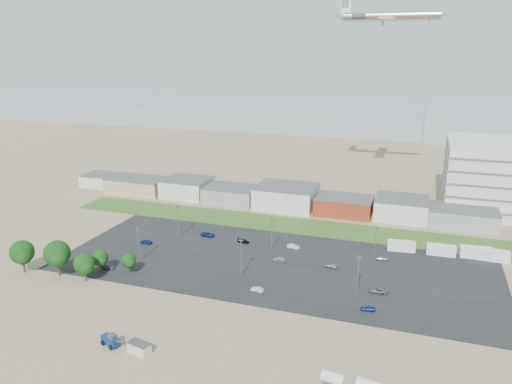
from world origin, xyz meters
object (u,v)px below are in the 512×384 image
at_px(tree_far_left, 22,255).
at_px(parked_car_12, 331,266).
at_px(parked_car_9, 208,234).
at_px(parked_car_7, 279,260).
at_px(parked_car_2, 368,308).
at_px(parked_car_10, 108,266).
at_px(parked_car_11, 293,246).
at_px(portable_shed, 139,348).
at_px(parked_car_0, 378,290).
at_px(parked_car_8, 382,258).
at_px(storage_tank_nw, 333,378).
at_px(airliner, 391,16).
at_px(parked_car_5, 146,242).
at_px(parked_car_13, 257,289).
at_px(telehandler, 110,339).
at_px(parked_car_6, 243,241).
at_px(box_trailer_a, 401,246).

bearing_deg(tree_far_left, parked_car_12, 20.91).
bearing_deg(parked_car_9, parked_car_7, -107.77).
relative_size(parked_car_2, parked_car_7, 1.01).
bearing_deg(parked_car_10, parked_car_11, -51.71).
height_order(parked_car_7, parked_car_12, parked_car_7).
height_order(portable_shed, parked_car_7, portable_shed).
bearing_deg(parked_car_12, portable_shed, -21.05).
distance_m(parked_car_0, parked_car_8, 20.56).
height_order(storage_tank_nw, airliner, airliner).
relative_size(airliner, parked_car_5, 11.90).
height_order(storage_tank_nw, parked_car_8, storage_tank_nw).
height_order(parked_car_9, parked_car_13, parked_car_9).
xyz_separation_m(storage_tank_nw, parked_car_9, (-51.37, 59.64, -0.60)).
bearing_deg(parked_car_5, parked_car_10, 2.55).
relative_size(portable_shed, parked_car_10, 1.12).
distance_m(parked_car_7, parked_car_9, 29.37).
distance_m(tree_far_left, parked_car_11, 75.34).
bearing_deg(telehandler, parked_car_9, 115.46).
height_order(parked_car_11, parked_car_13, parked_car_11).
bearing_deg(airliner, parked_car_8, -84.59).
height_order(parked_car_0, parked_car_9, parked_car_0).
bearing_deg(parked_car_8, parked_car_12, 123.40).
bearing_deg(parked_car_5, parked_car_12, 94.38).
bearing_deg(parked_car_6, parked_car_0, -107.29).
relative_size(box_trailer_a, tree_far_left, 0.78).
bearing_deg(parked_car_2, portable_shed, -59.37).
bearing_deg(parked_car_2, storage_tank_nw, -12.79).
relative_size(parked_car_2, parked_car_6, 0.90).
xyz_separation_m(parked_car_6, parked_car_10, (-28.33, -29.85, 0.04)).
bearing_deg(telehandler, airliner, 93.41).
relative_size(box_trailer_a, parked_car_6, 2.08).
bearing_deg(parked_car_13, portable_shed, -16.44).
relative_size(tree_far_left, parked_car_9, 2.23).
xyz_separation_m(parked_car_8, parked_car_12, (-12.81, -10.00, 0.00)).
bearing_deg(airliner, parked_car_10, -120.90).
xyz_separation_m(box_trailer_a, parked_car_7, (-32.07, -19.38, -0.94)).
distance_m(tree_far_left, parked_car_0, 92.95).
bearing_deg(parked_car_11, telehandler, 161.41).
bearing_deg(parked_car_5, parked_car_2, 77.95).
height_order(box_trailer_a, parked_car_13, box_trailer_a).
bearing_deg(box_trailer_a, parked_car_0, -103.83).
xyz_separation_m(parked_car_0, parked_car_12, (-13.76, 10.55, -0.10)).
xyz_separation_m(airliner, parked_car_7, (-18.99, -87.17, -69.44)).
bearing_deg(portable_shed, parked_car_0, 57.11).
height_order(airliner, parked_car_10, airliner).
relative_size(airliner, parked_car_7, 13.26).
distance_m(parked_car_5, parked_car_13, 46.45).
height_order(tree_far_left, parked_car_8, tree_far_left).
bearing_deg(parked_car_8, parked_car_10, 108.69).
bearing_deg(parked_car_0, portable_shed, -46.10).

